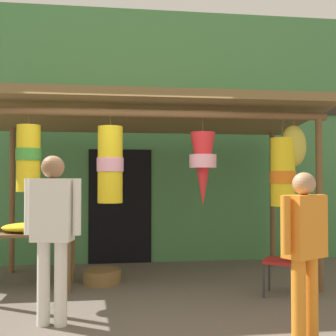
# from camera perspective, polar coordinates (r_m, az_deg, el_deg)

# --- Properties ---
(ground_plane) EXTENTS (30.00, 30.00, 0.00)m
(ground_plane) POSITION_cam_1_polar(r_m,az_deg,el_deg) (5.33, -5.15, -17.68)
(ground_plane) COLOR #60564C
(shop_facade) EXTENTS (9.37, 0.29, 4.54)m
(shop_facade) POSITION_cam_1_polar(r_m,az_deg,el_deg) (7.53, -5.77, 4.47)
(shop_facade) COLOR #47844C
(shop_facade) RESTS_ON ground_plane
(market_stall_canopy) EXTENTS (4.82, 2.15, 2.60)m
(market_stall_canopy) POSITION_cam_1_polar(r_m,az_deg,el_deg) (5.89, -1.28, 5.36)
(market_stall_canopy) COLOR brown
(market_stall_canopy) RESTS_ON ground_plane
(display_table) EXTENTS (1.37, 0.66, 0.77)m
(display_table) POSITION_cam_1_polar(r_m,az_deg,el_deg) (6.01, -19.30, -9.08)
(display_table) COLOR brown
(display_table) RESTS_ON ground_plane
(flower_heap_on_table) EXTENTS (0.69, 0.48, 0.13)m
(flower_heap_on_table) POSITION_cam_1_polar(r_m,az_deg,el_deg) (5.92, -18.57, -7.75)
(flower_heap_on_table) COLOR yellow
(flower_heap_on_table) RESTS_ON display_table
(folding_chair) EXTENTS (0.55, 0.55, 0.84)m
(folding_chair) POSITION_cam_1_polar(r_m,az_deg,el_deg) (5.55, 16.06, -11.65)
(folding_chair) COLOR #AD1E1E
(folding_chair) RESTS_ON ground_plane
(wicker_basket_by_table) EXTENTS (0.53, 0.53, 0.19)m
(wicker_basket_by_table) POSITION_cam_1_polar(r_m,az_deg,el_deg) (6.15, -9.07, -14.53)
(wicker_basket_by_table) COLOR brown
(wicker_basket_by_table) RESTS_ON ground_plane
(vendor_in_orange) EXTENTS (0.58, 0.30, 1.73)m
(vendor_in_orange) POSITION_cam_1_polar(r_m,az_deg,el_deg) (4.42, -15.63, -7.46)
(vendor_in_orange) COLOR silver
(vendor_in_orange) RESTS_ON ground_plane
(shopper_by_bananas) EXTENTS (0.54, 0.38, 1.55)m
(shopper_by_bananas) POSITION_cam_1_polar(r_m,az_deg,el_deg) (4.07, 18.28, -9.64)
(shopper_by_bananas) COLOR orange
(shopper_by_bananas) RESTS_ON ground_plane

